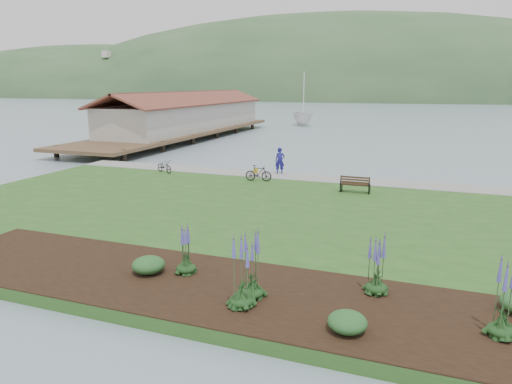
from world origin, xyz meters
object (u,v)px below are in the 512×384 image
park_bench (355,184)px  bicycle_a (164,166)px  sailboat (303,126)px  person (280,159)px

park_bench → bicycle_a: bearing=173.3°
park_bench → bicycle_a: size_ratio=0.98×
park_bench → sailboat: size_ratio=0.06×
person → sailboat: (-8.70, 40.20, -1.43)m
person → bicycle_a: 7.80m
person → sailboat: 41.15m
person → sailboat: sailboat is taller
person → bicycle_a: size_ratio=1.27×
park_bench → person: size_ratio=0.78×
bicycle_a → park_bench: bearing=-71.0°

